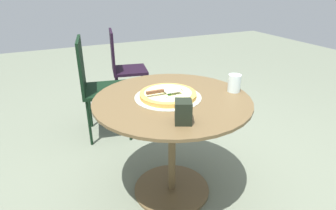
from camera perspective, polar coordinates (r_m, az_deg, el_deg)
The scene contains 8 objects.
ground_plane at distance 2.10m, azimuth 0.74°, elevation -16.72°, with size 10.00×10.00×0.00m, color slate.
patio_table at distance 1.80m, azimuth 0.83°, elevation -3.94°, with size 0.97×0.97×0.71m.
pizza_on_tray at distance 1.73m, azimuth 0.01°, elevation 2.05°, with size 0.41×0.41×0.05m.
pizza_server at distance 1.68m, azimuth -1.05°, elevation 2.84°, with size 0.21×0.08×0.02m.
drinking_cup at distance 1.86m, azimuth 13.28°, elevation 4.34°, with size 0.08×0.08×0.11m, color white.
napkin_dispenser at distance 1.41m, azimuth 3.11°, elevation -1.38°, with size 0.09×0.08×0.12m, color black.
patio_chair_near at distance 2.60m, azimuth -14.30°, elevation 4.53°, with size 0.49×0.49×0.92m.
patio_chair_corner at distance 3.17m, azimuth -9.17°, elevation 8.14°, with size 0.43×0.43×0.88m.
Camera 1 is at (-0.69, -1.43, 1.38)m, focal length 30.10 mm.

